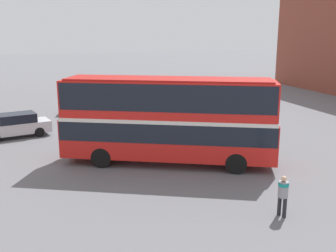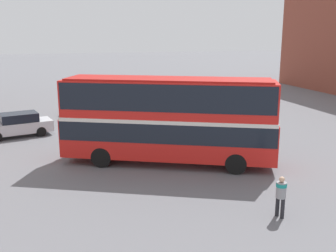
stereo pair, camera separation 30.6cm
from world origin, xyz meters
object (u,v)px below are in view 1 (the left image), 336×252
object	(u,v)px
parked_car_kerb_near	(127,115)
parked_car_side_street	(86,105)
double_decker_bus	(168,115)
parked_car_kerb_far	(15,125)
pedestrian_foreground	(283,192)

from	to	relation	value
parked_car_kerb_near	parked_car_side_street	bearing A→B (deg)	123.83
double_decker_bus	parked_car_kerb_far	distance (m)	11.89
pedestrian_foreground	double_decker_bus	bearing A→B (deg)	-91.27
double_decker_bus	pedestrian_foreground	bearing A→B (deg)	-47.36
parked_car_side_street	parked_car_kerb_near	bearing A→B (deg)	-51.10
parked_car_kerb_far	parked_car_side_street	xyz separation A→B (m)	(5.35, 6.62, -0.06)
double_decker_bus	pedestrian_foreground	size ratio (longest dim) A/B	6.85
parked_car_kerb_far	parked_car_side_street	size ratio (longest dim) A/B	1.08
double_decker_bus	pedestrian_foreground	world-z (taller)	double_decker_bus
double_decker_bus	parked_car_side_street	world-z (taller)	double_decker_bus
double_decker_bus	parked_car_side_street	distance (m)	15.36
double_decker_bus	parked_car_kerb_far	xyz separation A→B (m)	(-8.28, 8.33, -1.85)
pedestrian_foreground	parked_car_kerb_near	xyz separation A→B (m)	(-2.66, 17.18, -0.25)
double_decker_bus	parked_car_side_street	size ratio (longest dim) A/B	2.51
parked_car_side_street	parked_car_kerb_far	bearing A→B (deg)	-117.27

